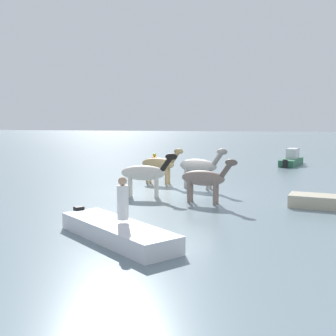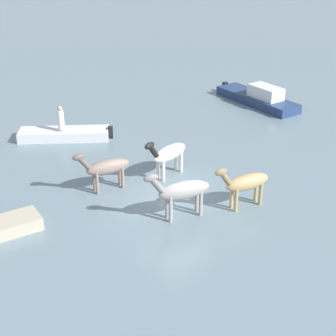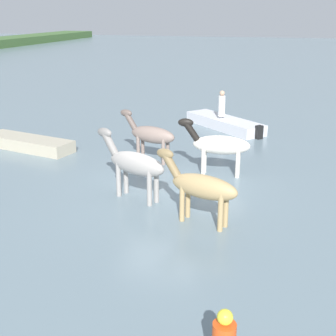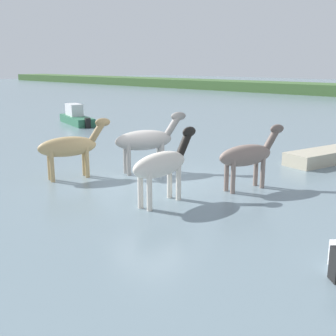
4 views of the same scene
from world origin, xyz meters
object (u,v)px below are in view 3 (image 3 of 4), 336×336
(horse_mid_herd, at_px, (151,135))
(boat_motor_center, at_px, (225,125))
(horse_lead, at_px, (134,163))
(person_boatman_standing, at_px, (222,104))
(horse_gray_outer, at_px, (219,145))
(horse_pinto_flank, at_px, (201,186))
(boat_tender_starboard, at_px, (28,145))

(horse_mid_herd, relative_size, boat_motor_center, 0.57)
(horse_lead, height_order, person_boatman_standing, horse_lead)
(person_boatman_standing, bearing_deg, boat_motor_center, -75.16)
(horse_gray_outer, height_order, person_boatman_standing, horse_gray_outer)
(horse_gray_outer, xyz_separation_m, person_boatman_standing, (6.49, 0.92, 0.09))
(horse_mid_herd, distance_m, person_boatman_standing, 5.88)
(horse_gray_outer, distance_m, boat_motor_center, 6.63)
(horse_lead, bearing_deg, person_boatman_standing, -74.38)
(boat_motor_center, bearing_deg, horse_lead, 123.51)
(horse_pinto_flank, bearing_deg, horse_lead, -10.10)
(person_boatman_standing, bearing_deg, boat_tender_starboard, 127.97)
(horse_lead, xyz_separation_m, horse_mid_herd, (3.54, 0.60, -0.08))
(horse_mid_herd, distance_m, boat_motor_center, 6.03)
(boat_tender_starboard, bearing_deg, horse_mid_herd, 10.75)
(horse_mid_herd, bearing_deg, horse_lead, 115.81)
(boat_motor_center, bearing_deg, horse_gray_outer, 137.86)
(horse_lead, distance_m, person_boatman_standing, 9.24)
(horse_pinto_flank, relative_size, horse_gray_outer, 0.97)
(horse_pinto_flank, xyz_separation_m, boat_motor_center, (10.37, 0.92, -0.85))
(horse_gray_outer, bearing_deg, horse_mid_herd, -21.42)
(horse_lead, xyz_separation_m, boat_tender_starboard, (3.77, 5.83, -0.92))
(horse_mid_herd, bearing_deg, horse_pinto_flank, 136.90)
(horse_lead, relative_size, boat_tender_starboard, 0.59)
(horse_pinto_flank, bearing_deg, boat_tender_starboard, -13.95)
(horse_lead, relative_size, horse_mid_herd, 1.06)
(boat_tender_starboard, distance_m, person_boatman_standing, 8.84)
(horse_lead, bearing_deg, horse_pinto_flank, 174.80)
(horse_lead, distance_m, horse_pinto_flank, 2.47)
(boat_motor_center, bearing_deg, horse_pinto_flank, 136.41)
(boat_tender_starboard, xyz_separation_m, person_boatman_standing, (5.41, -6.93, 0.97))
(boat_motor_center, bearing_deg, person_boatman_standing, 56.21)
(horse_gray_outer, distance_m, boat_tender_starboard, 7.97)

